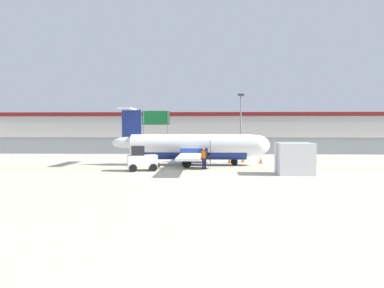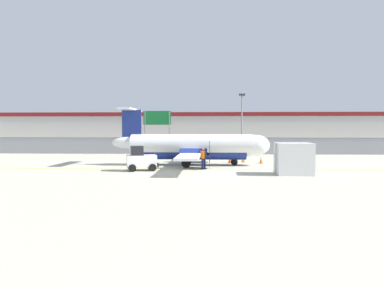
{
  "view_description": "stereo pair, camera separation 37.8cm",
  "coord_description": "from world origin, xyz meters",
  "views": [
    {
      "loc": [
        0.79,
        -24.67,
        3.19
      ],
      "look_at": [
        -0.24,
        6.1,
        1.8
      ],
      "focal_mm": 32.0,
      "sensor_mm": 36.0,
      "label": 1
    },
    {
      "loc": [
        1.17,
        -24.66,
        3.19
      ],
      "look_at": [
        -0.24,
        6.1,
        1.8
      ],
      "focal_mm": 32.0,
      "sensor_mm": 36.0,
      "label": 2
    }
  ],
  "objects": [
    {
      "name": "ground_plane",
      "position": [
        0.0,
        2.0,
        0.0
      ],
      "size": [
        140.0,
        140.0,
        0.01
      ],
      "color": "#B2AD99"
    },
    {
      "name": "perimeter_fence",
      "position": [
        0.0,
        18.0,
        1.12
      ],
      "size": [
        98.0,
        0.1,
        2.1
      ],
      "color": "gray",
      "rests_on": "ground"
    },
    {
      "name": "parking_lot_strip",
      "position": [
        0.0,
        29.5,
        0.06
      ],
      "size": [
        98.0,
        17.0,
        0.12
      ],
      "color": "#38383A",
      "rests_on": "ground"
    },
    {
      "name": "background_building",
      "position": [
        0.0,
        47.99,
        3.26
      ],
      "size": [
        91.0,
        8.1,
        6.5
      ],
      "color": "beige",
      "rests_on": "ground"
    },
    {
      "name": "commuter_airplane",
      "position": [
        0.01,
        5.1,
        1.6
      ],
      "size": [
        13.8,
        16.02,
        4.92
      ],
      "rotation": [
        0.0,
        0.0,
        -0.01
      ],
      "color": "white",
      "rests_on": "ground"
    },
    {
      "name": "baggage_tug",
      "position": [
        -3.87,
        0.93,
        0.86
      ],
      "size": [
        2.55,
        1.92,
        1.88
      ],
      "rotation": [
        0.0,
        0.0,
        0.29
      ],
      "color": "silver",
      "rests_on": "ground"
    },
    {
      "name": "ground_crew_worker",
      "position": [
        0.85,
        2.08,
        0.95
      ],
      "size": [
        0.51,
        0.47,
        1.7
      ],
      "rotation": [
        0.0,
        0.0,
        5.27
      ],
      "color": "#191E4C",
      "rests_on": "ground"
    },
    {
      "name": "cargo_container",
      "position": [
        7.14,
        -0.73,
        1.1
      ],
      "size": [
        2.44,
        2.03,
        2.2
      ],
      "rotation": [
        0.0,
        0.0,
        -0.01
      ],
      "color": "silver",
      "rests_on": "ground"
    },
    {
      "name": "traffic_cone_near_left",
      "position": [
        6.07,
        6.78,
        0.31
      ],
      "size": [
        0.36,
        0.36,
        0.64
      ],
      "color": "orange",
      "rests_on": "ground"
    },
    {
      "name": "traffic_cone_near_right",
      "position": [
        3.23,
        7.05,
        0.31
      ],
      "size": [
        0.36,
        0.36,
        0.64
      ],
      "color": "orange",
      "rests_on": "ground"
    },
    {
      "name": "traffic_cone_far_left",
      "position": [
        4.56,
        7.83,
        0.31
      ],
      "size": [
        0.36,
        0.36,
        0.64
      ],
      "color": "orange",
      "rests_on": "ground"
    },
    {
      "name": "parked_car_0",
      "position": [
        -13.78,
        30.18,
        0.89
      ],
      "size": [
        4.26,
        2.12,
        1.58
      ],
      "rotation": [
        0.0,
        0.0,
        3.11
      ],
      "color": "gray",
      "rests_on": "parking_lot_strip"
    },
    {
      "name": "parked_car_1",
      "position": [
        -6.48,
        35.68,
        0.89
      ],
      "size": [
        4.34,
        2.32,
        1.58
      ],
      "rotation": [
        0.0,
        0.0,
        0.1
      ],
      "color": "red",
      "rests_on": "parking_lot_strip"
    },
    {
      "name": "parked_car_2",
      "position": [
        -0.51,
        35.99,
        0.89
      ],
      "size": [
        4.37,
        2.38,
        1.58
      ],
      "rotation": [
        0.0,
        0.0,
        0.12
      ],
      "color": "navy",
      "rests_on": "parking_lot_strip"
    },
    {
      "name": "parked_car_3",
      "position": [
        7.14,
        29.55,
        0.89
      ],
      "size": [
        4.31,
        2.23,
        1.58
      ],
      "rotation": [
        0.0,
        0.0,
        -0.07
      ],
      "color": "silver",
      "rests_on": "parking_lot_strip"
    },
    {
      "name": "parked_car_4",
      "position": [
        12.68,
        34.63,
        0.89
      ],
      "size": [
        4.22,
        2.04,
        1.58
      ],
      "rotation": [
        0.0,
        0.0,
        3.13
      ],
      "color": "#B28C19",
      "rests_on": "parking_lot_strip"
    },
    {
      "name": "apron_light_pole",
      "position": [
        5.18,
        15.69,
        4.3
      ],
      "size": [
        0.7,
        0.3,
        7.27
      ],
      "color": "slate",
      "rests_on": "ground"
    },
    {
      "name": "highway_sign",
      "position": [
        -5.42,
        19.77,
        4.14
      ],
      "size": [
        3.6,
        0.14,
        5.5
      ],
      "color": "slate",
      "rests_on": "ground"
    }
  ]
}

